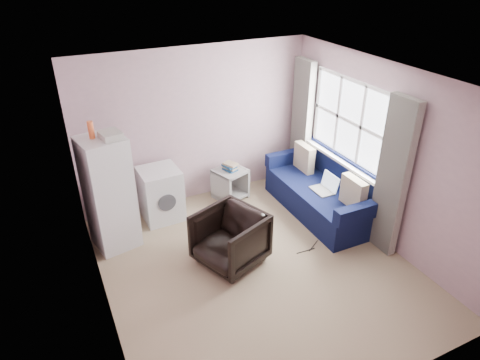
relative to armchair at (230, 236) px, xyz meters
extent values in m
cube|color=#968062|center=(0.27, -0.24, -0.42)|extent=(3.80, 4.20, 0.02)
cube|color=silver|center=(0.27, -0.24, 2.10)|extent=(3.80, 4.20, 0.02)
cube|color=#AA878F|center=(0.27, 1.87, 0.84)|extent=(3.80, 0.02, 2.50)
cube|color=#AA878F|center=(0.27, -2.35, 0.84)|extent=(3.80, 0.02, 2.50)
cube|color=#AA878F|center=(-1.64, -0.24, 0.84)|extent=(0.02, 4.20, 2.50)
cube|color=#AA878F|center=(2.18, -0.24, 0.84)|extent=(0.02, 4.20, 2.50)
cube|color=white|center=(2.16, 0.46, 1.09)|extent=(0.01, 1.60, 1.20)
imported|color=black|center=(0.00, 0.00, 0.00)|extent=(0.98, 1.01, 0.82)
cube|color=silver|center=(-1.30, 1.08, 0.41)|extent=(0.66, 0.66, 1.63)
cube|color=#3B3D41|center=(-1.02, 1.14, 0.20)|extent=(0.12, 0.51, 0.02)
cube|color=#3B3D41|center=(-1.05, 1.34, 0.66)|extent=(0.02, 0.03, 0.47)
cube|color=silver|center=(-1.01, 1.11, 0.73)|extent=(0.08, 0.38, 0.56)
cylinder|color=orange|center=(-1.38, 1.11, 1.33)|extent=(0.09, 0.09, 0.22)
cube|color=#AEACA3|center=(-1.17, 1.01, 1.26)|extent=(0.29, 0.32, 0.08)
cube|color=silver|center=(-0.50, 1.45, 0.00)|extent=(0.60, 0.60, 0.83)
cube|color=#3B3D41|center=(-0.50, 1.43, 0.39)|extent=(0.56, 0.54, 0.05)
cylinder|color=#3B3D41|center=(-0.49, 1.16, 0.01)|extent=(0.27, 0.03, 0.27)
cube|color=gray|center=(0.70, 1.54, 0.09)|extent=(0.60, 0.60, 0.04)
cube|color=gray|center=(0.70, 1.54, -0.35)|extent=(0.60, 0.60, 0.04)
cube|color=gray|center=(0.50, 1.47, -0.15)|extent=(0.19, 0.46, 0.52)
cube|color=gray|center=(0.91, 1.61, -0.15)|extent=(0.19, 0.46, 0.52)
cube|color=navy|center=(0.70, 1.54, 0.12)|extent=(0.22, 0.27, 0.03)
cube|color=#998366|center=(0.72, 1.54, 0.15)|extent=(0.24, 0.27, 0.03)
cube|color=navy|center=(0.69, 1.54, 0.19)|extent=(0.21, 0.26, 0.03)
cube|color=#998366|center=(0.71, 1.53, 0.22)|extent=(0.24, 0.27, 0.03)
cube|color=#0C133A|center=(1.83, 0.52, -0.19)|extent=(0.95, 1.99, 0.44)
cube|color=#0C133A|center=(2.20, 0.51, 0.28)|extent=(0.21, 1.99, 0.49)
cube|color=#0C133A|center=(1.83, -0.45, 0.14)|extent=(0.94, 0.16, 0.22)
cube|color=#0C133A|center=(1.84, 1.48, 0.14)|extent=(0.94, 0.16, 0.22)
cube|color=tan|center=(1.88, -0.13, 0.25)|extent=(0.14, 0.44, 0.44)
cube|color=tan|center=(1.89, 1.16, 0.25)|extent=(0.14, 0.44, 0.44)
cube|color=gray|center=(1.74, 0.41, 0.05)|extent=(0.26, 0.37, 0.02)
cube|color=silver|center=(1.88, 0.40, 0.17)|extent=(0.07, 0.37, 0.24)
cube|color=white|center=(2.09, 0.46, 0.46)|extent=(0.14, 1.70, 0.04)
cube|color=white|center=(2.14, 0.46, 0.49)|extent=(0.02, 1.68, 0.05)
cube|color=white|center=(2.14, 0.46, 1.09)|extent=(0.02, 1.68, 0.05)
cube|color=white|center=(2.14, 0.46, 1.69)|extent=(0.02, 1.68, 0.05)
cube|color=white|center=(2.14, -0.34, 1.09)|extent=(0.02, 0.05, 1.20)
cube|color=white|center=(2.14, 0.19, 1.09)|extent=(0.02, 0.05, 1.20)
cube|color=white|center=(2.14, 0.72, 1.09)|extent=(0.02, 0.05, 1.20)
cube|color=white|center=(2.14, 1.26, 1.09)|extent=(0.02, 0.05, 1.20)
cube|color=beige|center=(2.05, -0.62, 0.69)|extent=(0.12, 0.46, 2.18)
cube|color=beige|center=(2.05, 1.54, 0.69)|extent=(0.12, 0.46, 2.18)
cylinder|color=black|center=(1.21, -0.21, -0.40)|extent=(0.25, 0.16, 0.01)
cylinder|color=black|center=(1.04, -0.27, -0.40)|extent=(0.29, 0.02, 0.01)
camera|label=1|loc=(-1.86, -4.17, 3.33)|focal=32.00mm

